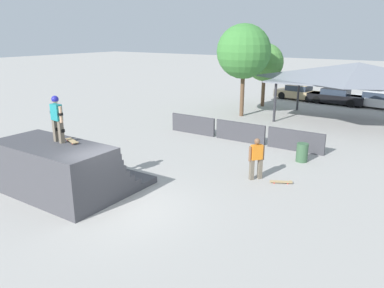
% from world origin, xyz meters
% --- Properties ---
extents(ground_plane, '(160.00, 160.00, 0.00)m').
position_xyz_m(ground_plane, '(0.00, 0.00, 0.00)').
color(ground_plane, '#A3A09B').
extents(quarter_pipe_ramp, '(4.53, 3.99, 1.91)m').
position_xyz_m(quarter_pipe_ramp, '(-2.63, -0.13, 0.84)').
color(quarter_pipe_ramp, '#424247').
rests_on(quarter_pipe_ramp, ground).
extents(skater_on_deck, '(0.71, 0.26, 1.65)m').
position_xyz_m(skater_on_deck, '(-2.62, -0.13, 2.86)').
color(skater_on_deck, '#6B6051').
rests_on(skater_on_deck, quarter_pipe_ramp).
extents(skateboard_on_deck, '(0.84, 0.47, 0.09)m').
position_xyz_m(skateboard_on_deck, '(-2.20, 0.09, 1.97)').
color(skateboard_on_deck, red).
rests_on(skateboard_on_deck, quarter_pipe_ramp).
extents(bystander_walking, '(0.50, 0.60, 1.68)m').
position_xyz_m(bystander_walking, '(2.69, 4.94, 0.94)').
color(bystander_walking, '#6B6051').
rests_on(bystander_walking, ground).
extents(skateboard_on_ground, '(0.85, 0.57, 0.09)m').
position_xyz_m(skateboard_on_ground, '(3.73, 5.10, 0.06)').
color(skateboard_on_ground, red).
rests_on(skateboard_on_ground, ground).
extents(barrier_fence, '(8.92, 0.12, 1.05)m').
position_xyz_m(barrier_fence, '(-0.28, 9.46, 0.53)').
color(barrier_fence, '#3D3D42').
rests_on(barrier_fence, ground).
extents(pavilion_shelter, '(10.35, 5.44, 3.87)m').
position_xyz_m(pavilion_shelter, '(3.85, 17.25, 3.20)').
color(pavilion_shelter, '#2D2D33').
rests_on(pavilion_shelter, ground).
extents(tree_beside_pavilion, '(2.89, 2.89, 4.89)m').
position_xyz_m(tree_beside_pavilion, '(-3.36, 19.56, 3.43)').
color(tree_beside_pavilion, brown).
rests_on(tree_beside_pavilion, ground).
extents(tree_far_back, '(3.65, 3.65, 6.25)m').
position_xyz_m(tree_far_back, '(-3.12, 15.35, 4.41)').
color(tree_far_back, brown).
rests_on(tree_far_back, ground).
extents(trash_bin, '(0.52, 0.52, 0.85)m').
position_xyz_m(trash_bin, '(3.54, 8.07, 0.42)').
color(trash_bin, '#385B3D').
rests_on(trash_bin, ground).
extents(parked_car_tan, '(4.34, 2.28, 1.27)m').
position_xyz_m(parked_car_tan, '(-1.95, 24.22, 0.60)').
color(parked_car_tan, tan).
rests_on(parked_car_tan, ground).
extents(parked_car_black, '(4.56, 2.02, 1.27)m').
position_xyz_m(parked_car_black, '(1.27, 23.76, 0.60)').
color(parked_car_black, black).
rests_on(parked_car_black, ground).
extents(parked_car_white, '(4.67, 2.56, 1.27)m').
position_xyz_m(parked_car_white, '(4.49, 23.84, 0.60)').
color(parked_car_white, silver).
rests_on(parked_car_white, ground).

